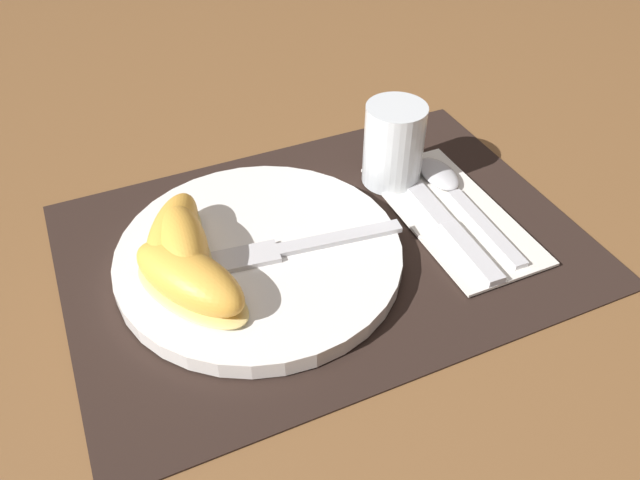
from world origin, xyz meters
The scene contains 11 objects.
ground_plane centered at (0.00, 0.00, 0.00)m, with size 3.00×3.00×0.00m, color brown.
placemat centered at (0.00, 0.00, 0.00)m, with size 0.48×0.34×0.00m.
plate centered at (-0.07, 0.00, 0.01)m, with size 0.26×0.26×0.02m.
juice_glass centered at (0.11, 0.06, 0.04)m, with size 0.06×0.06×0.09m.
napkin centered at (0.13, -0.01, 0.01)m, with size 0.10×0.20×0.00m.
knife centered at (0.12, -0.01, 0.01)m, with size 0.03×0.21×0.01m.
spoon centered at (0.15, 0.02, 0.01)m, with size 0.04×0.18×0.01m.
fork centered at (-0.04, -0.01, 0.02)m, with size 0.19×0.04×0.00m.
citrus_wedge_0 centered at (-0.13, 0.03, 0.04)m, with size 0.09×0.12×0.04m.
citrus_wedge_1 centered at (-0.13, 0.01, 0.04)m, with size 0.06×0.11×0.05m.
citrus_wedge_2 centered at (-0.13, -0.03, 0.04)m, with size 0.10×0.13×0.04m.
Camera 1 is at (-0.18, -0.40, 0.40)m, focal length 35.00 mm.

